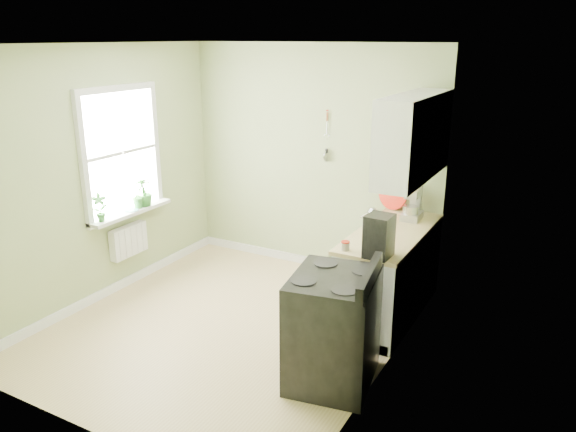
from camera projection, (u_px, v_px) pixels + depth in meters
The scene contains 21 objects.
floor at pixel (230, 326), 5.62m from camera, with size 3.20×3.60×0.02m, color tan.
ceiling at pixel (220, 42), 4.78m from camera, with size 3.20×3.60×0.02m, color white.
wall_back at pixel (312, 160), 6.71m from camera, with size 3.20×0.02×2.70m, color #A9B97E.
wall_left at pixel (100, 176), 5.94m from camera, with size 0.02×3.60×2.70m, color #A9B97E.
wall_right at pixel (392, 222), 4.46m from camera, with size 0.02×3.60×2.70m, color #A9B97E.
base_cabinets at pixel (390, 275), 5.72m from camera, with size 0.60×1.60×0.87m, color white.
countertop at pixel (391, 233), 5.58m from camera, with size 0.64×1.60×0.04m, color beige.
upper_cabinets at pixel (414, 137), 5.31m from camera, with size 0.35×1.40×0.80m, color white.
window at pixel (121, 153), 6.11m from camera, with size 0.06×1.14×1.44m.
window_sill at pixel (131, 212), 6.29m from camera, with size 0.18×1.14×0.04m, color white.
radiator at pixel (128, 241), 6.36m from camera, with size 0.12×0.50×0.35m, color white.
wall_utensils at pixel (327, 144), 6.53m from camera, with size 0.02×0.14×0.58m.
stove at pixel (333, 328), 4.59m from camera, with size 0.79×0.87×1.07m.
stand_mixer at pixel (413, 204), 5.92m from camera, with size 0.20×0.32×0.38m.
kettle at pixel (372, 216), 5.73m from camera, with size 0.19×0.11×0.19m.
coffee_maker at pixel (379, 237), 4.89m from camera, with size 0.22×0.25×0.38m.
red_tray at pixel (393, 193), 6.23m from camera, with size 0.38×0.38×0.02m, color red.
jar at pixel (345, 246), 5.07m from camera, with size 0.08×0.08×0.09m.
plant_a at pixel (100, 208), 5.85m from camera, with size 0.16×0.11×0.31m, color #32762C.
plant_b at pixel (138, 196), 6.33m from camera, with size 0.16×0.13×0.29m, color #32762C.
plant_c at pixel (144, 192), 6.40m from camera, with size 0.19×0.19×0.33m, color #32762C.
Camera 1 is at (2.92, -4.11, 2.76)m, focal length 35.00 mm.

